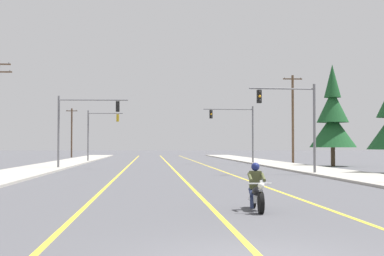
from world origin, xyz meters
TOP-DOWN VIEW (x-y plane):
  - lane_stripe_center at (0.08, 45.00)m, footprint 0.16×100.00m
  - lane_stripe_left at (-3.97, 45.00)m, footprint 0.16×100.00m
  - lane_stripe_right at (3.67, 45.00)m, footprint 0.16×100.00m
  - sidewalk_kerb_right at (11.01, 40.00)m, footprint 4.40×110.00m
  - sidewalk_kerb_left at (-11.01, 40.00)m, footprint 4.40×110.00m
  - motorcycle_with_rider at (1.38, 7.23)m, footprint 0.70×2.19m
  - traffic_signal_near_right at (8.05, 27.14)m, footprint 4.64×0.52m
  - traffic_signal_near_left at (-7.86, 37.52)m, footprint 5.95×0.41m
  - traffic_signal_mid_right at (7.59, 48.46)m, footprint 5.46×0.65m
  - traffic_signal_mid_left at (-8.12, 56.98)m, footprint 4.26×0.37m
  - utility_pole_right_far at (13.57, 48.60)m, footprint 2.10×0.26m
  - utility_pole_left_far at (-14.65, 80.88)m, footprint 1.81×0.26m
  - conifer_tree_right_verge_far at (15.41, 41.09)m, footprint 4.40×4.40m

SIDE VIEW (x-z plane):
  - lane_stripe_center at x=0.08m, z-range 0.00..0.01m
  - lane_stripe_left at x=-3.97m, z-range 0.00..0.01m
  - lane_stripe_right at x=3.67m, z-range 0.00..0.01m
  - sidewalk_kerb_right at x=11.01m, z-range 0.00..0.14m
  - sidewalk_kerb_left at x=-11.01m, z-range 0.00..0.14m
  - motorcycle_with_rider at x=1.38m, z-range -0.14..1.32m
  - traffic_signal_mid_left at x=-8.12m, z-range 0.96..7.16m
  - traffic_signal_near_right at x=8.05m, z-range 0.98..7.18m
  - traffic_signal_mid_right at x=7.59m, z-range 1.03..7.23m
  - traffic_signal_near_left at x=-7.86m, z-range 1.06..7.26m
  - utility_pole_left_far at x=-14.65m, z-range 0.17..8.19m
  - conifer_tree_right_verge_far at x=15.41m, z-range -0.40..9.29m
  - utility_pole_right_far at x=13.57m, z-range 0.21..9.80m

